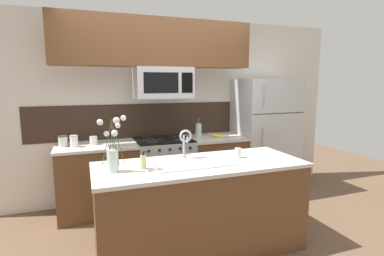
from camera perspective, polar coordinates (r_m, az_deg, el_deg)
ground_plane at (r=3.60m, az=-1.37°, el=-19.40°), size 10.00×10.00×0.00m
rear_partition at (r=4.50m, az=-3.03°, el=3.70°), size 5.20×0.10×2.60m
splash_band at (r=4.38m, az=-6.56°, el=1.54°), size 3.52×0.01×0.48m
back_counter_left at (r=4.10m, az=-17.38°, el=-9.26°), size 1.02×0.65×0.91m
back_counter_right at (r=4.47m, az=4.37°, el=-7.37°), size 0.82×0.65×0.91m
stove_range at (r=4.22m, az=-5.35°, el=-8.29°), size 0.76×0.64×0.93m
microwave at (r=4.01m, az=-5.53°, el=8.59°), size 0.74×0.40×0.40m
upper_cabinet_band at (r=3.99m, az=-6.95°, el=15.78°), size 2.53×0.34×0.60m
refrigerator at (r=4.79m, az=13.51°, el=-1.40°), size 0.89×0.74×1.74m
storage_jar_tall at (r=4.01m, az=-23.36°, el=-2.31°), size 0.11×0.11×0.14m
storage_jar_medium at (r=3.94m, az=-21.57°, el=-2.33°), size 0.10×0.10×0.14m
storage_jar_short at (r=4.01m, az=-18.25°, el=-2.26°), size 0.10×0.10×0.10m
banana_bunch at (r=4.32m, az=5.04°, el=-1.47°), size 0.19×0.11×0.08m
french_press at (r=4.31m, az=1.26°, el=-0.41°), size 0.09×0.09×0.27m
island_counter at (r=3.12m, az=1.60°, el=-14.72°), size 2.06×0.81×0.91m
kitchen_sink at (r=2.95m, az=0.04°, el=-8.10°), size 0.76×0.43×0.16m
sink_faucet at (r=3.09m, az=-1.30°, el=-2.27°), size 0.14×0.14×0.31m
dish_soap_bottle at (r=2.78m, az=-9.26°, el=-6.35°), size 0.06×0.05×0.16m
drinking_glass at (r=3.18m, az=8.76°, el=-4.72°), size 0.07×0.07×0.10m
flower_vase at (r=2.73m, az=-14.84°, el=-4.62°), size 0.25×0.10×0.50m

